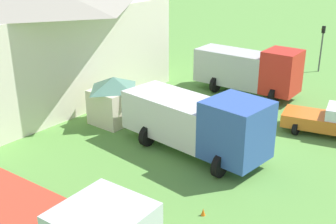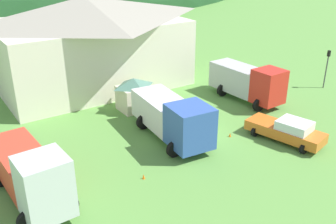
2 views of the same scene
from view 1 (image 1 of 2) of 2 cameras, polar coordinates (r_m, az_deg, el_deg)
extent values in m
plane|color=#5B9342|center=(22.96, 6.90, -4.66)|extent=(200.00, 200.00, 0.00)
cube|color=silver|center=(31.22, -18.40, 7.51)|extent=(16.76, 11.83, 6.15)
cube|color=beige|center=(25.81, -6.90, 0.83)|extent=(2.42, 2.14, 2.03)
pyramid|color=#4C7A6B|center=(25.36, -7.04, 3.72)|extent=(2.62, 2.31, 0.71)
cube|color=#3356AD|center=(20.39, 8.75, -2.32)|extent=(2.77, 2.85, 2.74)
cube|color=black|center=(20.09, 9.16, -0.85)|extent=(1.55, 2.22, 0.88)
cube|color=silver|center=(22.75, 0.70, -0.40)|extent=(3.00, 5.35, 2.05)
cylinder|color=black|center=(21.82, 10.26, -4.72)|extent=(1.10, 0.30, 1.10)
cylinder|color=black|center=(20.16, 6.68, -6.83)|extent=(1.10, 0.30, 1.10)
cylinder|color=black|center=(24.39, 1.15, -1.45)|extent=(1.10, 0.30, 1.10)
cylinder|color=black|center=(22.92, -2.64, -3.04)|extent=(1.10, 0.30, 1.10)
cube|color=red|center=(29.66, 14.38, 4.99)|extent=(2.34, 2.20, 2.82)
cube|color=black|center=(29.46, 14.68, 6.11)|extent=(1.28, 1.74, 0.90)
cube|color=#B2B2B7|center=(31.16, 8.30, 5.73)|extent=(2.44, 5.06, 2.28)
cylinder|color=black|center=(30.95, 14.85, 2.90)|extent=(1.10, 0.30, 1.10)
cylinder|color=black|center=(29.21, 13.38, 1.92)|extent=(1.10, 0.30, 1.10)
cylinder|color=black|center=(32.65, 7.86, 4.40)|extent=(1.10, 0.30, 1.10)
cylinder|color=black|center=(31.00, 6.10, 3.55)|extent=(1.10, 0.30, 1.10)
cube|color=orange|center=(25.69, 20.52, -1.32)|extent=(3.14, 5.68, 0.70)
cylinder|color=black|center=(26.74, 16.72, -0.76)|extent=(0.68, 0.24, 0.68)
cylinder|color=black|center=(25.19, 16.12, -2.09)|extent=(0.68, 0.24, 0.68)
cylinder|color=#4C4C51|center=(37.46, 19.03, 7.24)|extent=(0.12, 0.12, 3.09)
cube|color=black|center=(37.09, 19.38, 9.96)|extent=(0.20, 0.24, 0.55)
sphere|color=yellow|center=(37.13, 19.19, 10.00)|extent=(0.14, 0.14, 0.14)
cone|color=orange|center=(24.34, 12.62, -3.47)|extent=(0.36, 0.36, 0.61)
cone|color=orange|center=(17.78, 4.53, -13.09)|extent=(0.36, 0.36, 0.61)
camera|label=2|loc=(9.63, 114.87, 7.68)|focal=41.19mm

